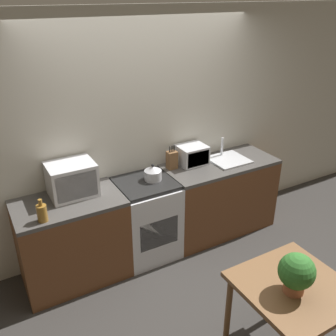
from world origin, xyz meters
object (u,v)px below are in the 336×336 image
Objects in this scene: microwave at (72,179)px; stove_range at (146,218)px; toaster_oven at (192,155)px; dining_table at (293,296)px; bottle at (42,213)px; kettle at (153,173)px.

stove_range is at bearing -8.62° from microwave.
toaster_oven is 1.95m from dining_table.
dining_table is at bearing -77.82° from stove_range.
microwave is 0.50m from bottle.
dining_table is (0.38, -1.75, 0.18)m from stove_range.
dining_table is (0.28, -1.75, -0.35)m from kettle.
dining_table is (-0.30, -1.89, -0.38)m from toaster_oven.
bottle is at bearing -168.25° from toaster_oven.
stove_range reaches higher than dining_table.
microwave is at bearing 171.38° from stove_range.
toaster_oven is (0.67, 0.15, 0.56)m from stove_range.
microwave is at bearing 172.74° from kettle.
microwave reaches higher than bottle.
microwave is (-0.83, 0.11, 0.09)m from kettle.
microwave reaches higher than stove_range.
bottle is 2.15m from dining_table.
kettle is 1.21m from bottle.
kettle is 0.23× the size of dining_table.
bottle is at bearing -168.63° from stove_range.
microwave reaches higher than toaster_oven.
microwave is 2.20m from dining_table.
dining_table is at bearing -80.92° from kettle.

